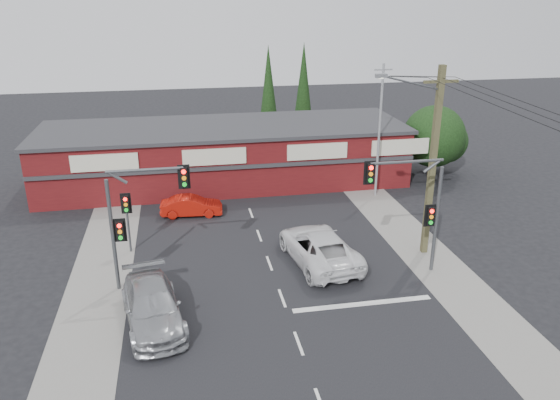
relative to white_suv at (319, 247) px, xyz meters
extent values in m
plane|color=black|center=(-2.58, -2.92, -0.87)|extent=(120.00, 120.00, 0.00)
cube|color=black|center=(-2.58, 2.08, -0.86)|extent=(14.00, 70.00, 0.01)
cube|color=gray|center=(-11.08, 2.08, -0.86)|extent=(3.00, 70.00, 0.02)
cube|color=gray|center=(5.92, 2.08, -0.86)|extent=(3.00, 70.00, 0.02)
cube|color=silver|center=(0.92, -4.42, -0.85)|extent=(6.50, 0.35, 0.01)
imported|color=silver|center=(0.00, 0.00, 0.00)|extent=(3.68, 6.56, 1.73)
imported|color=#9FA2A4|center=(-8.36, -4.19, -0.05)|extent=(3.17, 5.91, 1.63)
imported|color=#B0150A|center=(-6.31, 7.71, -0.23)|extent=(3.94, 1.65, 1.27)
cube|color=silver|center=(-2.58, -6.78, -0.85)|extent=(0.12, 1.60, 0.01)
cube|color=silver|center=(-2.58, -3.25, -0.85)|extent=(0.12, 1.60, 0.01)
cube|color=silver|center=(-2.58, 0.29, -0.85)|extent=(0.12, 1.60, 0.01)
cube|color=silver|center=(-2.58, 3.82, -0.85)|extent=(0.12, 1.60, 0.01)
cube|color=silver|center=(-2.58, 7.35, -0.85)|extent=(0.12, 1.60, 0.01)
cube|color=#4A0E11|center=(-3.58, 14.08, 1.13)|extent=(26.00, 8.00, 4.00)
cube|color=#2D2D30|center=(-3.58, 14.08, 3.23)|extent=(26.40, 8.40, 0.25)
cube|color=beige|center=(-11.58, 10.03, 2.23)|extent=(4.20, 0.12, 1.10)
cube|color=beige|center=(-4.58, 10.03, 2.23)|extent=(4.20, 0.12, 1.10)
cube|color=beige|center=(2.42, 10.03, 2.23)|extent=(4.20, 0.12, 1.10)
cube|color=beige|center=(8.42, 10.03, 2.23)|extent=(4.20, 0.12, 1.10)
cube|color=#2D2D30|center=(-3.58, 9.98, 1.43)|extent=(26.00, 0.15, 0.25)
cylinder|color=#2D2116|center=(11.92, 12.08, 0.03)|extent=(0.50, 0.50, 1.80)
sphere|color=black|center=(11.92, 12.08, 2.33)|extent=(4.60, 4.60, 4.60)
sphere|color=black|center=(13.42, 13.08, 1.63)|extent=(3.40, 3.40, 3.40)
sphere|color=black|center=(10.62, 13.48, 1.43)|extent=(2.80, 2.80, 2.80)
cylinder|color=#2D2116|center=(0.92, 21.08, 0.13)|extent=(0.24, 0.24, 2.00)
cone|color=black|center=(0.92, 21.08, 4.63)|extent=(1.80, 1.80, 7.50)
cylinder|color=#2D2116|center=(4.42, 23.08, 0.13)|extent=(0.24, 0.24, 2.00)
cone|color=black|center=(4.42, 23.08, 4.63)|extent=(1.80, 1.80, 7.50)
cylinder|color=#47494C|center=(-10.08, -0.92, 1.88)|extent=(0.18, 0.18, 5.50)
cylinder|color=#47494C|center=(-8.38, -0.92, 4.98)|extent=(3.40, 0.14, 0.14)
cylinder|color=#47494C|center=(-9.57, -0.92, 4.68)|extent=(0.82, 0.14, 0.63)
cube|color=black|center=(-6.68, -0.92, 4.53)|extent=(0.32, 0.22, 0.95)
cube|color=black|center=(-6.68, -0.85, 4.53)|extent=(0.55, 0.04, 1.15)
cylinder|color=#FF0C07|center=(-6.68, -1.05, 4.83)|extent=(0.20, 0.06, 0.20)
cylinder|color=orange|center=(-6.68, -1.05, 4.53)|extent=(0.20, 0.06, 0.20)
cylinder|color=#0CE526|center=(-6.68, -1.05, 4.23)|extent=(0.20, 0.06, 0.20)
cube|color=black|center=(-9.73, -0.92, 2.13)|extent=(0.32, 0.22, 0.95)
cube|color=black|center=(-9.73, -0.85, 2.13)|extent=(0.55, 0.04, 1.15)
cylinder|color=#FF0C07|center=(-9.73, -1.05, 2.43)|extent=(0.20, 0.06, 0.20)
cylinder|color=orange|center=(-9.73, -1.05, 2.13)|extent=(0.20, 0.06, 0.20)
cylinder|color=#0CE526|center=(-9.73, -1.05, 1.83)|extent=(0.20, 0.06, 0.20)
cylinder|color=#47494C|center=(5.42, -1.92, 1.88)|extent=(0.18, 0.18, 5.50)
cylinder|color=#47494C|center=(3.62, -1.92, 4.98)|extent=(3.60, 0.14, 0.14)
cylinder|color=#47494C|center=(4.88, -1.92, 4.68)|extent=(0.82, 0.14, 0.63)
cube|color=black|center=(1.82, -1.92, 4.53)|extent=(0.32, 0.22, 0.95)
cube|color=black|center=(1.82, -1.85, 4.53)|extent=(0.55, 0.04, 1.15)
cylinder|color=#FF0C07|center=(1.82, -2.05, 4.83)|extent=(0.20, 0.06, 0.20)
cylinder|color=orange|center=(1.82, -2.05, 4.53)|extent=(0.20, 0.06, 0.20)
cylinder|color=#0CE526|center=(1.82, -2.05, 4.23)|extent=(0.20, 0.06, 0.20)
cube|color=black|center=(5.07, -1.92, 2.13)|extent=(0.32, 0.22, 0.95)
cube|color=black|center=(5.07, -1.85, 2.13)|extent=(0.55, 0.04, 1.15)
cylinder|color=#FF0C07|center=(5.07, -2.05, 2.43)|extent=(0.20, 0.06, 0.20)
cylinder|color=orange|center=(5.07, -2.05, 2.13)|extent=(0.20, 0.06, 0.20)
cylinder|color=#0CE526|center=(5.07, -2.05, 1.83)|extent=(0.20, 0.06, 0.20)
cylinder|color=#47494C|center=(-9.78, 3.08, 0.63)|extent=(0.12, 0.12, 3.00)
cube|color=black|center=(-9.78, 3.08, 1.93)|extent=(0.32, 0.22, 0.95)
cube|color=black|center=(-9.78, 3.15, 1.93)|extent=(0.55, 0.04, 1.15)
cylinder|color=#FF0C07|center=(-9.78, 2.95, 2.23)|extent=(0.20, 0.06, 0.20)
cylinder|color=orange|center=(-9.78, 2.95, 1.93)|extent=(0.20, 0.06, 0.20)
cylinder|color=#0CE526|center=(-9.78, 2.95, 1.63)|extent=(0.20, 0.06, 0.20)
cube|color=brown|center=(5.92, 0.08, 4.13)|extent=(0.30, 0.30, 10.00)
cube|color=brown|center=(5.92, 0.08, 8.33)|extent=(1.80, 0.14, 0.14)
cylinder|color=#47494C|center=(4.32, -0.07, 8.33)|extent=(3.23, 0.39, 0.89)
cube|color=slate|center=(2.72, -0.22, 8.73)|extent=(0.55, 0.25, 0.18)
cylinder|color=silver|center=(2.72, -0.22, 8.63)|extent=(0.28, 0.28, 0.05)
cylinder|color=gray|center=(6.42, 9.08, 3.63)|extent=(0.16, 0.16, 9.00)
cube|color=gray|center=(6.42, 9.08, 7.73)|extent=(1.20, 0.10, 0.10)
cylinder|color=black|center=(5.57, 4.58, 7.93)|extent=(0.73, 9.01, 1.22)
cylinder|color=black|center=(6.17, 4.58, 7.93)|extent=(0.52, 9.00, 1.22)
cylinder|color=black|center=(6.76, 4.58, 7.93)|extent=(0.31, 9.00, 1.22)
camera|label=1|loc=(-6.75, -24.80, 12.39)|focal=35.00mm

